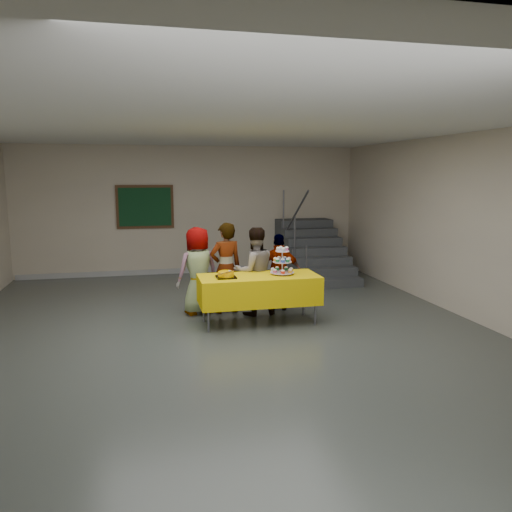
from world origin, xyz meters
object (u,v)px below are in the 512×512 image
Objects in this scene: schoolchild_c at (255,271)px; staircase at (311,254)px; schoolchild_a at (198,271)px; noticeboard at (145,207)px; cupcake_stand at (282,263)px; bear_cake at (226,274)px; schoolchild_b at (226,268)px; schoolchild_d at (279,272)px; bake_table at (259,289)px.

schoolchild_c is 3.64m from staircase.
noticeboard is (-0.81, 3.57, 0.86)m from schoolchild_a.
bear_cake is (-0.91, -0.06, -0.12)m from cupcake_stand.
schoolchild_c is at bearing 141.17° from schoolchild_b.
schoolchild_a reaches higher than schoolchild_d.
schoolchild_d is (0.49, 0.20, -0.07)m from schoolchild_c.
bear_cake is (-0.53, -0.03, 0.27)m from bake_table.
bear_cake is 0.27× the size of schoolchild_d.
staircase reaches higher than bake_table.
bake_table is 0.59m from bear_cake.
schoolchild_d is (1.40, -0.08, -0.07)m from schoolchild_a.
staircase reaches higher than schoolchild_a.
noticeboard reaches higher than schoolchild_a.
schoolchild_d is (0.94, -0.02, -0.11)m from schoolchild_b.
schoolchild_c is 0.62× the size of staircase.
cupcake_stand is at bearing 129.86° from schoolchild_a.
bear_cake is 0.90m from schoolchild_a.
staircase is at bearing -156.01° from schoolchild_a.
schoolchild_b is at bearing -131.77° from staircase.
schoolchild_c is at bearing 84.52° from bake_table.
cupcake_stand is 0.30× the size of schoolchild_c.
schoolchild_c reaches higher than bake_table.
schoolchild_a is 0.96× the size of schoolchild_b.
cupcake_stand is 4.84m from noticeboard.
noticeboard is at bearing 115.48° from cupcake_stand.
bake_table is 1.19m from schoolchild_a.
staircase is (1.55, 2.80, -0.18)m from schoolchild_d.
cupcake_stand is 0.19× the size of staircase.
schoolchild_d is at bearing 166.22° from schoolchild_b.
schoolchild_c reaches higher than schoolchild_d.
cupcake_stand is 1.48m from schoolchild_a.
noticeboard is at bearing 167.46° from staircase.
cupcake_stand is 1.08m from schoolchild_b.
schoolchild_d is at bearing 158.16° from schoolchild_a.
cupcake_stand reaches higher than bear_cake.
staircase reaches higher than schoolchild_b.
bear_cake is at bearing 37.73° from schoolchild_c.
cupcake_stand is 0.63m from schoolchild_c.
schoolchild_b is (-0.40, 0.74, 0.22)m from bake_table.
schoolchild_a is (-0.34, 0.83, -0.09)m from bear_cake.
staircase is (2.61, 3.55, -0.34)m from bear_cake.
schoolchild_d is at bearing -118.89° from staircase.
noticeboard reaches higher than bear_cake.
schoolchild_a is at bearing 137.57° from bake_table.
staircase reaches higher than schoolchild_c.
cupcake_stand is at bearing -115.90° from staircase.
schoolchild_c is (0.92, -0.28, 0.00)m from schoolchild_a.
staircase is (1.70, 3.49, -0.46)m from cupcake_stand.
schoolchild_b is at bearing 118.38° from bake_table.
staircase is at bearing -104.39° from schoolchild_d.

